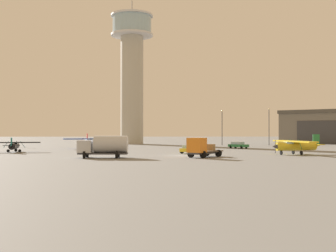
{
  "coord_description": "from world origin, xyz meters",
  "views": [
    {
      "loc": [
        -4.53,
        -64.25,
        3.74
      ],
      "look_at": [
        -1.3,
        18.72,
        4.62
      ],
      "focal_mm": 45.88,
      "sensor_mm": 36.0,
      "label": 1
    }
  ],
  "objects_px": {
    "control_tower": "(132,66)",
    "truck_flatbed_orange": "(201,148)",
    "car_yellow": "(190,149)",
    "airplane_yellow": "(297,145)",
    "car_green": "(238,145)",
    "light_post_west": "(269,123)",
    "airplane_black": "(14,145)",
    "truck_fuel_tanker_silver": "(104,146)",
    "light_post_east": "(222,124)",
    "airplane_blue": "(89,142)"
  },
  "relations": [
    {
      "from": "control_tower",
      "to": "truck_flatbed_orange",
      "type": "bearing_deg",
      "value": -78.46
    },
    {
      "from": "car_yellow",
      "to": "airplane_yellow",
      "type": "bearing_deg",
      "value": -73.84
    },
    {
      "from": "airplane_yellow",
      "to": "truck_flatbed_orange",
      "type": "distance_m",
      "value": 17.03
    },
    {
      "from": "car_green",
      "to": "light_post_west",
      "type": "bearing_deg",
      "value": 106.44
    },
    {
      "from": "airplane_black",
      "to": "car_green",
      "type": "height_order",
      "value": "airplane_black"
    },
    {
      "from": "airplane_yellow",
      "to": "airplane_black",
      "type": "height_order",
      "value": "airplane_yellow"
    },
    {
      "from": "airplane_black",
      "to": "truck_fuel_tanker_silver",
      "type": "bearing_deg",
      "value": -141.95
    },
    {
      "from": "car_green",
      "to": "control_tower",
      "type": "bearing_deg",
      "value": 175.04
    },
    {
      "from": "control_tower",
      "to": "airplane_black",
      "type": "bearing_deg",
      "value": -112.2
    },
    {
      "from": "airplane_yellow",
      "to": "truck_fuel_tanker_silver",
      "type": "distance_m",
      "value": 29.83
    },
    {
      "from": "light_post_east",
      "to": "truck_flatbed_orange",
      "type": "bearing_deg",
      "value": -102.77
    },
    {
      "from": "light_post_west",
      "to": "airplane_blue",
      "type": "bearing_deg",
      "value": -156.29
    },
    {
      "from": "truck_fuel_tanker_silver",
      "to": "light_post_west",
      "type": "height_order",
      "value": "light_post_west"
    },
    {
      "from": "airplane_blue",
      "to": "car_yellow",
      "type": "distance_m",
      "value": 27.29
    },
    {
      "from": "light_post_east",
      "to": "airplane_black",
      "type": "bearing_deg",
      "value": -142.09
    },
    {
      "from": "control_tower",
      "to": "truck_flatbed_orange",
      "type": "height_order",
      "value": "control_tower"
    },
    {
      "from": "truck_flatbed_orange",
      "to": "car_yellow",
      "type": "bearing_deg",
      "value": -137.68
    },
    {
      "from": "airplane_yellow",
      "to": "control_tower",
      "type": "bearing_deg",
      "value": -74.81
    },
    {
      "from": "airplane_blue",
      "to": "light_post_east",
      "type": "distance_m",
      "value": 35.69
    },
    {
      "from": "car_yellow",
      "to": "control_tower",
      "type": "bearing_deg",
      "value": 44.49
    },
    {
      "from": "airplane_yellow",
      "to": "light_post_east",
      "type": "bearing_deg",
      "value": -95.7
    },
    {
      "from": "control_tower",
      "to": "truck_fuel_tanker_silver",
      "type": "bearing_deg",
      "value": -90.96
    },
    {
      "from": "airplane_black",
      "to": "light_post_west",
      "type": "xyz_separation_m",
      "value": [
        53.7,
        33.41,
        4.37
      ]
    },
    {
      "from": "control_tower",
      "to": "light_post_west",
      "type": "xyz_separation_m",
      "value": [
        35.45,
        -11.32,
        -16.19
      ]
    },
    {
      "from": "airplane_yellow",
      "to": "airplane_black",
      "type": "relative_size",
      "value": 1.23
    },
    {
      "from": "airplane_blue",
      "to": "control_tower",
      "type": "bearing_deg",
      "value": 151.58
    },
    {
      "from": "light_post_east",
      "to": "car_yellow",
      "type": "bearing_deg",
      "value": -107.1
    },
    {
      "from": "car_green",
      "to": "light_post_east",
      "type": "bearing_deg",
      "value": 138.75
    },
    {
      "from": "control_tower",
      "to": "car_green",
      "type": "bearing_deg",
      "value": -52.75
    },
    {
      "from": "control_tower",
      "to": "car_yellow",
      "type": "height_order",
      "value": "control_tower"
    },
    {
      "from": "control_tower",
      "to": "light_post_east",
      "type": "relative_size",
      "value": 4.5
    },
    {
      "from": "airplane_blue",
      "to": "car_yellow",
      "type": "height_order",
      "value": "airplane_blue"
    },
    {
      "from": "truck_flatbed_orange",
      "to": "car_green",
      "type": "xyz_separation_m",
      "value": [
        11.17,
        29.49,
        -0.58
      ]
    },
    {
      "from": "truck_flatbed_orange",
      "to": "light_post_west",
      "type": "bearing_deg",
      "value": -165.56
    },
    {
      "from": "control_tower",
      "to": "car_yellow",
      "type": "distance_m",
      "value": 55.0
    },
    {
      "from": "control_tower",
      "to": "airplane_black",
      "type": "relative_size",
      "value": 4.58
    },
    {
      "from": "control_tower",
      "to": "airplane_yellow",
      "type": "bearing_deg",
      "value": -62.47
    },
    {
      "from": "airplane_black",
      "to": "truck_fuel_tanker_silver",
      "type": "relative_size",
      "value": 1.29
    },
    {
      "from": "airplane_blue",
      "to": "truck_fuel_tanker_silver",
      "type": "distance_m",
      "value": 31.15
    },
    {
      "from": "control_tower",
      "to": "car_yellow",
      "type": "bearing_deg",
      "value": -76.55
    },
    {
      "from": "truck_flatbed_orange",
      "to": "car_green",
      "type": "height_order",
      "value": "truck_flatbed_orange"
    },
    {
      "from": "airplane_yellow",
      "to": "light_post_east",
      "type": "xyz_separation_m",
      "value": [
        -4.8,
        41.28,
        3.81
      ]
    },
    {
      "from": "truck_flatbed_orange",
      "to": "car_green",
      "type": "distance_m",
      "value": 31.54
    },
    {
      "from": "truck_flatbed_orange",
      "to": "truck_fuel_tanker_silver",
      "type": "relative_size",
      "value": 0.91
    },
    {
      "from": "car_yellow",
      "to": "airplane_black",
      "type": "bearing_deg",
      "value": 112.15
    },
    {
      "from": "truck_fuel_tanker_silver",
      "to": "car_green",
      "type": "height_order",
      "value": "truck_fuel_tanker_silver"
    },
    {
      "from": "airplane_black",
      "to": "airplane_blue",
      "type": "distance_m",
      "value": 18.06
    },
    {
      "from": "airplane_black",
      "to": "light_post_east",
      "type": "relative_size",
      "value": 0.98
    },
    {
      "from": "truck_flatbed_orange",
      "to": "light_post_east",
      "type": "relative_size",
      "value": 0.69
    },
    {
      "from": "control_tower",
      "to": "truck_fuel_tanker_silver",
      "type": "relative_size",
      "value": 5.9
    }
  ]
}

